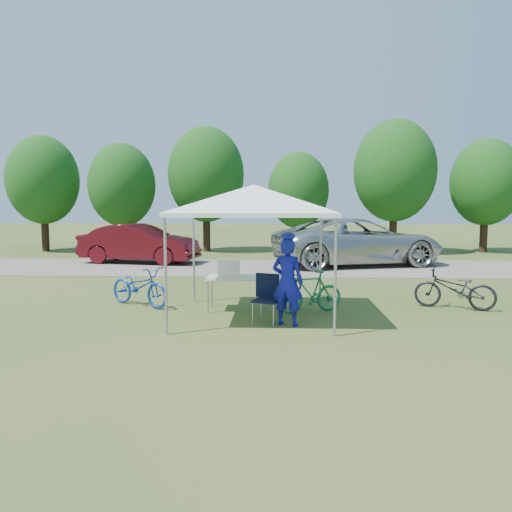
% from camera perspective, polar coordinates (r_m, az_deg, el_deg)
% --- Properties ---
extents(ground, '(100.00, 100.00, 0.00)m').
position_cam_1_polar(ground, '(10.47, -0.25, -6.92)').
color(ground, '#2D5119').
rests_on(ground, ground).
extents(gravel_strip, '(24.00, 5.00, 0.02)m').
position_cam_1_polar(gravel_strip, '(18.35, 0.91, -1.32)').
color(gravel_strip, gray).
rests_on(gravel_strip, ground).
extents(canopy, '(4.53, 4.53, 3.00)m').
position_cam_1_polar(canopy, '(10.21, -0.25, 7.74)').
color(canopy, '#A5A5AA').
rests_on(canopy, ground).
extents(treeline, '(24.89, 4.28, 6.30)m').
position_cam_1_polar(treeline, '(24.29, 0.60, 8.79)').
color(treeline, '#382314').
rests_on(treeline, ground).
extents(folding_table, '(1.82, 0.76, 0.75)m').
position_cam_1_polar(folding_table, '(10.94, -0.85, -2.60)').
color(folding_table, white).
rests_on(folding_table, ground).
extents(folding_chair, '(0.63, 0.66, 0.96)m').
position_cam_1_polar(folding_chair, '(9.89, 1.29, -4.34)').
color(folding_chair, black).
rests_on(folding_chair, ground).
extents(cooler, '(0.48, 0.33, 0.35)m').
position_cam_1_polar(cooler, '(10.95, -3.11, -1.45)').
color(cooler, white).
rests_on(cooler, folding_table).
extents(ice_cream_cup, '(0.08, 0.08, 0.06)m').
position_cam_1_polar(ice_cream_cup, '(10.87, 0.78, -2.28)').
color(ice_cream_cup, gold).
rests_on(ice_cream_cup, folding_table).
extents(cyclist, '(0.72, 0.59, 1.69)m').
position_cam_1_polar(cyclist, '(9.60, 3.62, -2.98)').
color(cyclist, '#121694').
rests_on(cyclist, ground).
extents(bike_blue, '(1.80, 1.44, 0.92)m').
position_cam_1_polar(bike_blue, '(11.75, -13.19, -3.39)').
color(bike_blue, '#123BA5').
rests_on(bike_blue, ground).
extents(bike_green, '(1.55, 0.93, 0.90)m').
position_cam_1_polar(bike_green, '(10.86, 6.18, -4.08)').
color(bike_green, '#1C7E47').
rests_on(bike_green, ground).
extents(bike_dark, '(1.83, 1.22, 0.91)m').
position_cam_1_polar(bike_dark, '(11.97, 21.76, -3.51)').
color(bike_dark, black).
rests_on(bike_dark, ground).
extents(minivan, '(6.97, 4.59, 1.78)m').
position_cam_1_polar(minivan, '(19.38, 11.55, 1.62)').
color(minivan, '#BABAB5').
rests_on(minivan, gravel_strip).
extents(sedan, '(4.85, 2.37, 1.53)m').
position_cam_1_polar(sedan, '(20.22, -13.18, 1.41)').
color(sedan, '#550E15').
rests_on(sedan, gravel_strip).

